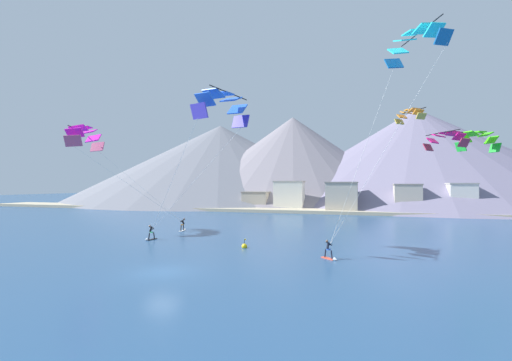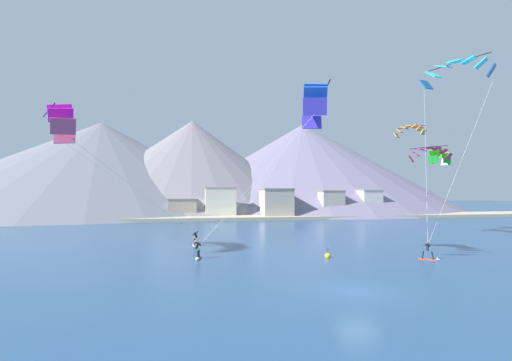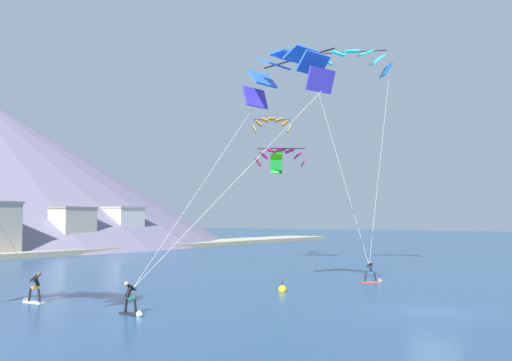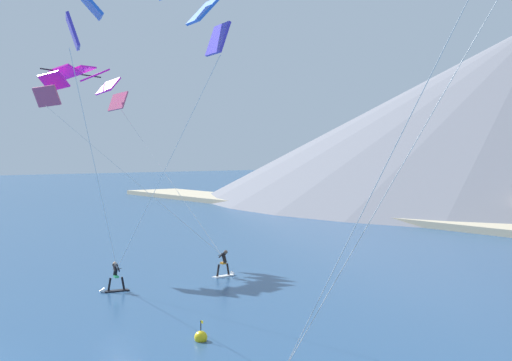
{
  "view_description": "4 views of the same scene",
  "coord_description": "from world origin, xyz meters",
  "px_view_note": "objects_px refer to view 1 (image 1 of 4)",
  "views": [
    {
      "loc": [
        13.76,
        -21.53,
        6.27
      ],
      "look_at": [
        2.84,
        13.53,
        6.75
      ],
      "focal_mm": 24.0,
      "sensor_mm": 36.0,
      "label": 1
    },
    {
      "loc": [
        -9.87,
        -19.59,
        6.08
      ],
      "look_at": [
        -3.45,
        15.07,
        7.29
      ],
      "focal_mm": 24.0,
      "sensor_mm": 36.0,
      "label": 2
    },
    {
      "loc": [
        -29.75,
        -9.14,
        4.81
      ],
      "look_at": [
        1.95,
        12.37,
        7.38
      ],
      "focal_mm": 40.0,
      "sensor_mm": 36.0,
      "label": 3
    },
    {
      "loc": [
        27.94,
        -5.08,
        8.1
      ],
      "look_at": [
        -0.41,
        15.71,
        6.57
      ],
      "focal_mm": 50.0,
      "sensor_mm": 36.0,
      "label": 4
    }
  ],
  "objects_px": {
    "kitesurfer_near_trail": "(183,227)",
    "parafoil_kite_mid_center": "(415,42)",
    "parafoil_kite_distant_mid_solo": "(445,138)",
    "parafoil_kite_near_lead": "(222,105)",
    "race_marker_buoy": "(244,246)",
    "kitesurfer_near_lead": "(150,235)",
    "parafoil_kite_near_trail": "(85,136)",
    "parafoil_kite_distant_low_drift": "(478,139)",
    "kitesurfer_mid_center": "(330,254)",
    "parafoil_kite_distant_high_outer": "(410,114)"
  },
  "relations": [
    {
      "from": "parafoil_kite_near_trail",
      "to": "parafoil_kite_mid_center",
      "type": "bearing_deg",
      "value": -4.26
    },
    {
      "from": "kitesurfer_near_trail",
      "to": "parafoil_kite_distant_low_drift",
      "type": "height_order",
      "value": "parafoil_kite_distant_low_drift"
    },
    {
      "from": "parafoil_kite_distant_low_drift",
      "to": "race_marker_buoy",
      "type": "bearing_deg",
      "value": -147.18
    },
    {
      "from": "parafoil_kite_distant_mid_solo",
      "to": "parafoil_kite_near_lead",
      "type": "bearing_deg",
      "value": -147.57
    },
    {
      "from": "parafoil_kite_distant_high_outer",
      "to": "kitesurfer_mid_center",
      "type": "bearing_deg",
      "value": -119.45
    },
    {
      "from": "kitesurfer_near_trail",
      "to": "parafoil_kite_near_trail",
      "type": "relative_size",
      "value": 0.12
    },
    {
      "from": "kitesurfer_mid_center",
      "to": "kitesurfer_near_trail",
      "type": "bearing_deg",
      "value": 149.63
    },
    {
      "from": "parafoil_kite_distant_low_drift",
      "to": "race_marker_buoy",
      "type": "relative_size",
      "value": 5.53
    },
    {
      "from": "kitesurfer_near_trail",
      "to": "parafoil_kite_near_lead",
      "type": "distance_m",
      "value": 20.18
    },
    {
      "from": "parafoil_kite_mid_center",
      "to": "race_marker_buoy",
      "type": "xyz_separation_m",
      "value": [
        -15.9,
        -2.11,
        -19.33
      ]
    },
    {
      "from": "parafoil_kite_mid_center",
      "to": "kitesurfer_mid_center",
      "type": "bearing_deg",
      "value": -146.23
    },
    {
      "from": "kitesurfer_near_trail",
      "to": "parafoil_kite_mid_center",
      "type": "distance_m",
      "value": 34.58
    },
    {
      "from": "kitesurfer_near_lead",
      "to": "kitesurfer_mid_center",
      "type": "relative_size",
      "value": 1.05
    },
    {
      "from": "kitesurfer_mid_center",
      "to": "parafoil_kite_distant_low_drift",
      "type": "distance_m",
      "value": 27.39
    },
    {
      "from": "kitesurfer_mid_center",
      "to": "parafoil_kite_distant_mid_solo",
      "type": "relative_size",
      "value": 0.32
    },
    {
      "from": "parafoil_kite_near_trail",
      "to": "parafoil_kite_distant_high_outer",
      "type": "bearing_deg",
      "value": 8.64
    },
    {
      "from": "parafoil_kite_distant_low_drift",
      "to": "parafoil_kite_distant_high_outer",
      "type": "bearing_deg",
      "value": -150.79
    },
    {
      "from": "kitesurfer_mid_center",
      "to": "parafoil_kite_near_trail",
      "type": "xyz_separation_m",
      "value": [
        -33.41,
        7.9,
        12.5
      ]
    },
    {
      "from": "kitesurfer_near_trail",
      "to": "parafoil_kite_mid_center",
      "type": "relative_size",
      "value": 0.09
    },
    {
      "from": "kitesurfer_near_lead",
      "to": "parafoil_kite_near_trail",
      "type": "distance_m",
      "value": 18.28
    },
    {
      "from": "parafoil_kite_near_trail",
      "to": "parafoil_kite_mid_center",
      "type": "relative_size",
      "value": 0.79
    },
    {
      "from": "kitesurfer_near_trail",
      "to": "parafoil_kite_near_trail",
      "type": "xyz_separation_m",
      "value": [
        -12.68,
        -4.25,
        12.39
      ]
    },
    {
      "from": "parafoil_kite_near_lead",
      "to": "race_marker_buoy",
      "type": "height_order",
      "value": "parafoil_kite_near_lead"
    },
    {
      "from": "parafoil_kite_near_trail",
      "to": "kitesurfer_mid_center",
      "type": "bearing_deg",
      "value": -13.3
    },
    {
      "from": "kitesurfer_near_trail",
      "to": "kitesurfer_mid_center",
      "type": "height_order",
      "value": "kitesurfer_near_trail"
    },
    {
      "from": "parafoil_kite_mid_center",
      "to": "parafoil_kite_distant_mid_solo",
      "type": "bearing_deg",
      "value": 66.3
    },
    {
      "from": "parafoil_kite_near_lead",
      "to": "parafoil_kite_mid_center",
      "type": "height_order",
      "value": "parafoil_kite_mid_center"
    },
    {
      "from": "parafoil_kite_near_trail",
      "to": "parafoil_kite_distant_low_drift",
      "type": "bearing_deg",
      "value": 12.38
    },
    {
      "from": "parafoil_kite_distant_low_drift",
      "to": "kitesurfer_mid_center",
      "type": "bearing_deg",
      "value": -130.85
    },
    {
      "from": "parafoil_kite_near_trail",
      "to": "parafoil_kite_distant_high_outer",
      "type": "distance_m",
      "value": 41.94
    },
    {
      "from": "kitesurfer_near_lead",
      "to": "parafoil_kite_mid_center",
      "type": "relative_size",
      "value": 0.09
    },
    {
      "from": "kitesurfer_mid_center",
      "to": "parafoil_kite_mid_center",
      "type": "xyz_separation_m",
      "value": [
        7.28,
        4.87,
        19.02
      ]
    },
    {
      "from": "parafoil_kite_mid_center",
      "to": "parafoil_kite_distant_low_drift",
      "type": "bearing_deg",
      "value": 57.19
    },
    {
      "from": "parafoil_kite_mid_center",
      "to": "kitesurfer_near_trail",
      "type": "bearing_deg",
      "value": 165.43
    },
    {
      "from": "kitesurfer_near_lead",
      "to": "race_marker_buoy",
      "type": "relative_size",
      "value": 1.75
    },
    {
      "from": "parafoil_kite_near_lead",
      "to": "kitesurfer_mid_center",
      "type": "bearing_deg",
      "value": -7.12
    },
    {
      "from": "race_marker_buoy",
      "to": "parafoil_kite_near_trail",
      "type": "bearing_deg",
      "value": 168.29
    },
    {
      "from": "parafoil_kite_near_lead",
      "to": "parafoil_kite_distant_mid_solo",
      "type": "relative_size",
      "value": 2.66
    },
    {
      "from": "parafoil_kite_near_lead",
      "to": "parafoil_kite_distant_low_drift",
      "type": "distance_m",
      "value": 31.99
    },
    {
      "from": "kitesurfer_near_lead",
      "to": "parafoil_kite_near_lead",
      "type": "xyz_separation_m",
      "value": [
        10.11,
        -2.94,
        13.58
      ]
    },
    {
      "from": "parafoil_kite_distant_mid_solo",
      "to": "parafoil_kite_distant_low_drift",
      "type": "bearing_deg",
      "value": 37.3
    },
    {
      "from": "parafoil_kite_mid_center",
      "to": "parafoil_kite_distant_low_drift",
      "type": "xyz_separation_m",
      "value": [
        8.98,
        13.94,
        -7.54
      ]
    },
    {
      "from": "parafoil_kite_near_lead",
      "to": "kitesurfer_near_trail",
      "type": "bearing_deg",
      "value": 133.53
    },
    {
      "from": "parafoil_kite_distant_low_drift",
      "to": "parafoil_kite_near_lead",
      "type": "bearing_deg",
      "value": -146.74
    },
    {
      "from": "parafoil_kite_near_lead",
      "to": "parafoil_kite_near_trail",
      "type": "height_order",
      "value": "parafoil_kite_near_lead"
    },
    {
      "from": "parafoil_kite_near_lead",
      "to": "parafoil_kite_mid_center",
      "type": "relative_size",
      "value": 0.72
    },
    {
      "from": "parafoil_kite_distant_mid_solo",
      "to": "parafoil_kite_mid_center",
      "type": "bearing_deg",
      "value": -113.7
    },
    {
      "from": "parafoil_kite_mid_center",
      "to": "parafoil_kite_distant_high_outer",
      "type": "xyz_separation_m",
      "value": [
        0.74,
        9.33,
        -4.88
      ]
    },
    {
      "from": "kitesurfer_mid_center",
      "to": "race_marker_buoy",
      "type": "xyz_separation_m",
      "value": [
        -8.62,
        2.76,
        -0.31
      ]
    },
    {
      "from": "kitesurfer_near_trail",
      "to": "parafoil_kite_near_lead",
      "type": "bearing_deg",
      "value": -46.47
    }
  ]
}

